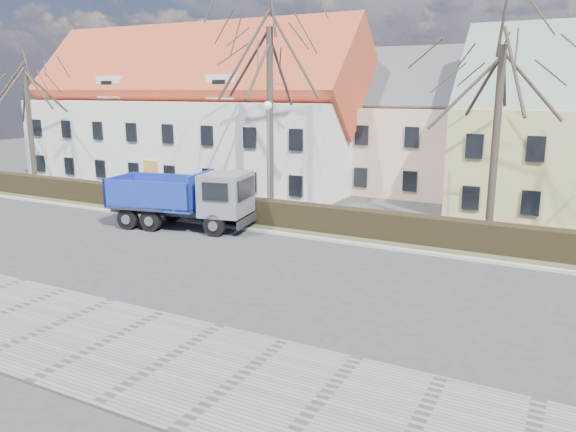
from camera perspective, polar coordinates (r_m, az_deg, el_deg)
The scene contains 14 objects.
ground at distance 24.48m, azimuth -7.51°, elevation -4.09°, with size 120.00×120.00×0.00m, color #353537.
sidewalk_near at distance 18.62m, azimuth -23.00°, elevation -10.42°, with size 80.00×5.00×0.08m, color gray.
curb_far at distance 28.19m, azimuth -2.13°, elevation -1.60°, with size 80.00×0.30×0.12m, color #AEABA1.
grass_strip at distance 29.55m, azimuth -0.58°, elevation -0.94°, with size 80.00×3.00×0.10m, color #434E2C.
hedge at distance 29.24m, azimuth -0.77°, elevation 0.12°, with size 60.00×0.90×1.30m, color black.
building_white at distance 44.09m, azimuth -9.57°, elevation 9.60°, with size 26.80×10.80×9.50m, color silver, non-canonical shape.
building_pink at distance 40.34m, azimuth 14.02°, elevation 8.05°, with size 10.80×8.80×8.00m, color beige, non-canonical shape.
tree_0 at distance 45.11m, azimuth -24.79°, elevation 8.94°, with size 7.20×7.20×9.90m, color #332B23, non-canonical shape.
tree_1 at distance 31.70m, azimuth -1.84°, elevation 11.45°, with size 9.20×9.20×12.65m, color #332B23, non-canonical shape.
tree_2 at distance 27.84m, azimuth 20.47°, elevation 8.78°, with size 8.00×8.00×11.00m, color #332B23, non-canonical shape.
dump_truck at distance 29.60m, azimuth -11.28°, elevation 1.79°, with size 7.71×2.86×3.08m, color navy, non-canonical shape.
streetlight at distance 30.27m, azimuth -2.03°, elevation 5.56°, with size 0.51×0.51×6.52m, color gray, non-canonical shape.
cart_frame at distance 29.95m, azimuth -7.54°, elevation -0.40°, with size 0.63×0.36×0.57m, color silver, non-canonical shape.
parked_car_a at distance 35.68m, azimuth -6.71°, elevation 2.34°, with size 1.54×3.83×1.30m, color #282832.
Camera 1 is at (13.65, -19.05, 7.05)m, focal length 35.00 mm.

